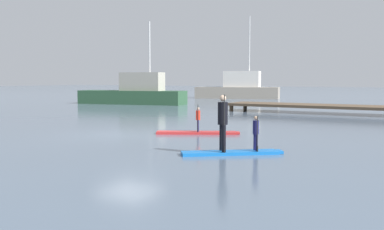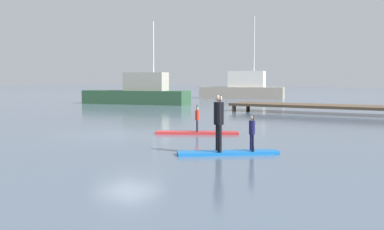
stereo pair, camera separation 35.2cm
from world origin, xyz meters
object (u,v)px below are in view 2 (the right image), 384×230
motor_boat_small_navy (244,88)px  paddler_child_solo (197,118)px  paddleboard_near (197,133)px  paddler_adult (219,119)px  paddler_child_front (252,131)px  fishing_boat_white_large (138,93)px  paddleboard_far (228,153)px

motor_boat_small_navy → paddler_child_solo: bearing=-67.3°
paddleboard_near → paddler_adult: 5.52m
paddler_adult → motor_boat_small_navy: (-17.27, 37.51, 0.10)m
paddleboard_near → paddler_child_front: size_ratio=3.03×
fishing_boat_white_large → motor_boat_small_navy: 16.59m
paddleboard_near → paddleboard_far: same height
paddler_adult → fishing_boat_white_large: 29.16m
paddleboard_near → motor_boat_small_navy: (-13.90, 33.27, 1.14)m
paddler_adult → paddleboard_far: bearing=40.2°
paddleboard_near → paddler_child_front: (4.18, -3.59, 0.65)m
paddler_child_solo → paddler_child_front: bearing=-40.7°
paddler_child_solo → fishing_boat_white_large: bearing=134.6°
paddleboard_near → paddler_child_front: paddler_child_front is taller
paddler_child_front → fishing_boat_white_large: size_ratio=0.11×
paddleboard_far → fishing_boat_white_large: 29.19m
paddler_adult → fishing_boat_white_large: size_ratio=0.17×
paddleboard_near → motor_boat_small_navy: 36.07m
paddleboard_far → fishing_boat_white_large: (-20.28, 20.97, 0.95)m
paddler_child_solo → motor_boat_small_navy: size_ratio=0.11×
paddler_child_solo → fishing_boat_white_large: (-16.70, 16.93, 0.33)m
fishing_boat_white_large → paddler_child_front: bearing=-44.5°
paddler_child_front → paddler_child_solo: bearing=139.3°
paddleboard_far → paddler_adult: 1.08m
paddler_child_solo → motor_boat_small_navy: motor_boat_small_navy is taller
paddler_child_front → motor_boat_small_navy: motor_boat_small_navy is taller
paddleboard_near → paddler_child_solo: paddler_child_solo is taller
paddler_child_solo → paddleboard_far: 5.44m
paddler_child_solo → fishing_boat_white_large: fishing_boat_white_large is taller
fishing_boat_white_large → motor_boat_small_navy: bearing=80.3°
paddleboard_near → motor_boat_small_navy: size_ratio=0.32×
paddler_child_front → fishing_boat_white_large: 29.26m
paddler_child_solo → motor_boat_small_navy: bearing=112.7°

